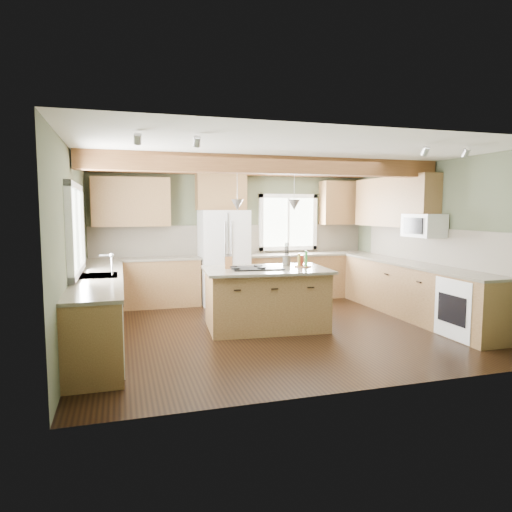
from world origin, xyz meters
name	(u,v)px	position (x,y,z in m)	size (l,w,h in m)	color
floor	(274,329)	(0.00, 0.00, 0.00)	(5.60, 5.60, 0.00)	black
ceiling	(274,156)	(0.00, 0.00, 2.60)	(5.60, 5.60, 0.00)	silver
wall_back	(234,235)	(0.00, 2.50, 1.30)	(5.60, 5.60, 0.00)	#49513A
wall_left	(73,248)	(-2.80, 0.00, 1.30)	(5.00, 5.00, 0.00)	#49513A
wall_right	(433,240)	(2.80, 0.00, 1.30)	(5.00, 5.00, 0.00)	#49513A
ceiling_beam	(272,165)	(0.00, 0.10, 2.47)	(5.55, 0.26, 0.26)	brown
soffit_trim	(235,172)	(0.00, 2.40, 2.54)	(5.55, 0.20, 0.10)	brown
backsplash_back	(234,239)	(0.00, 2.48, 1.21)	(5.58, 0.03, 0.58)	brown
backsplash_right	(430,245)	(2.78, 0.05, 1.21)	(0.03, 3.70, 0.58)	brown
base_cab_back_left	(145,283)	(-1.79, 2.20, 0.44)	(2.02, 0.60, 0.88)	brown
counter_back_left	(144,259)	(-1.79, 2.20, 0.90)	(2.06, 0.64, 0.04)	#4D4438
base_cab_back_right	(308,276)	(1.49, 2.20, 0.44)	(2.62, 0.60, 0.88)	brown
counter_back_right	(308,254)	(1.49, 2.20, 0.90)	(2.66, 0.64, 0.04)	#4D4438
base_cab_left	(100,310)	(-2.50, 0.05, 0.44)	(0.60, 3.70, 0.88)	brown
counter_left	(98,277)	(-2.50, 0.05, 0.90)	(0.64, 3.74, 0.04)	#4D4438
base_cab_right	(414,292)	(2.50, 0.05, 0.44)	(0.60, 3.70, 0.88)	brown
counter_right	(415,264)	(2.50, 0.05, 0.90)	(0.64, 3.74, 0.04)	#4D4438
upper_cab_back_left	(131,202)	(-1.99, 2.33, 1.95)	(1.40, 0.35, 0.90)	brown
upper_cab_over_fridge	(221,192)	(-0.30, 2.33, 2.15)	(0.96, 0.35, 0.70)	brown
upper_cab_right	(394,202)	(2.62, 0.90, 1.95)	(0.35, 2.20, 0.90)	brown
upper_cab_back_corner	(342,203)	(2.30, 2.33, 1.95)	(0.90, 0.35, 0.90)	brown
window_left	(74,229)	(-2.78, 0.05, 1.55)	(0.04, 1.60, 1.05)	white
window_back	(288,222)	(1.15, 2.48, 1.55)	(1.10, 0.04, 1.00)	white
sink	(98,277)	(-2.50, 0.05, 0.91)	(0.50, 0.65, 0.03)	#262628
faucet	(112,265)	(-2.32, 0.05, 1.05)	(0.02, 0.02, 0.28)	#B2B2B7
dishwasher	(96,336)	(-2.49, -1.25, 0.43)	(0.60, 0.60, 0.84)	white
oven	(470,308)	(2.49, -1.25, 0.43)	(0.60, 0.72, 0.84)	white
microwave	(424,226)	(2.58, -0.05, 1.55)	(0.40, 0.70, 0.38)	white
pendant_left	(237,205)	(-0.53, 0.13, 1.88)	(0.18, 0.18, 0.16)	#B2B2B7
pendant_right	(294,205)	(0.34, 0.07, 1.88)	(0.18, 0.18, 0.16)	#B2B2B7
refrigerator	(224,257)	(-0.30, 2.12, 0.90)	(0.90, 0.74, 1.80)	white
island	(266,300)	(-0.09, 0.10, 0.44)	(1.75, 1.07, 0.88)	brown
island_top	(266,270)	(-0.09, 0.10, 0.90)	(1.86, 1.18, 0.04)	#4D4438
cooktop	(257,268)	(-0.24, 0.11, 0.93)	(0.76, 0.50, 0.02)	black
knife_block	(229,263)	(-0.63, 0.27, 1.01)	(0.11, 0.08, 0.18)	brown
utensil_crock	(287,261)	(0.32, 0.30, 1.00)	(0.13, 0.13, 0.17)	#3A312E
bottle_tray	(303,259)	(0.52, 0.11, 1.04)	(0.26, 0.26, 0.24)	#59351A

